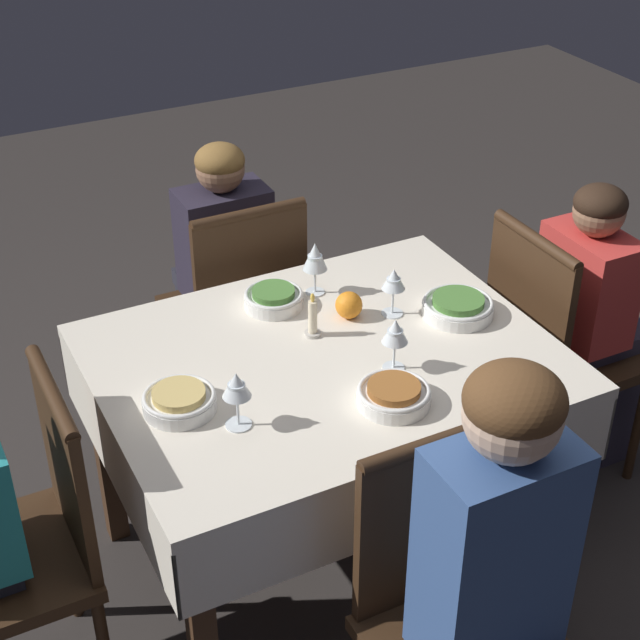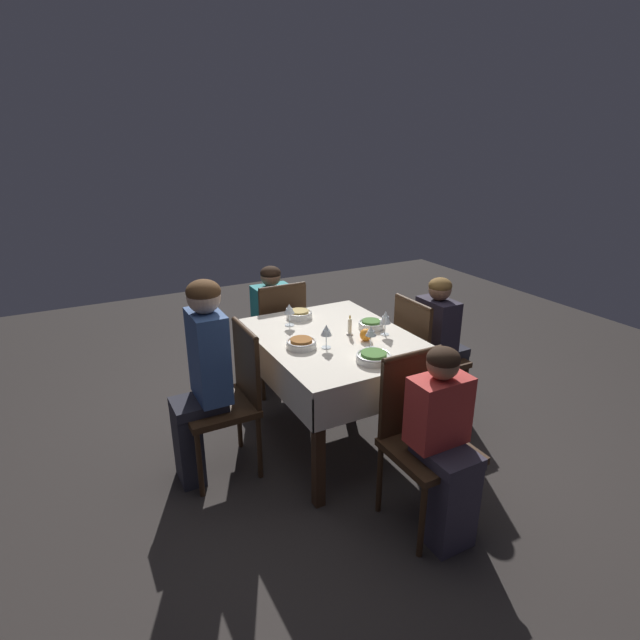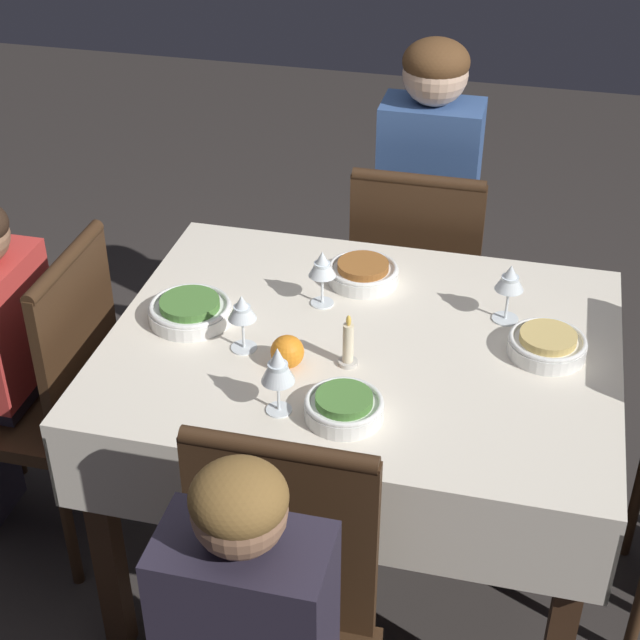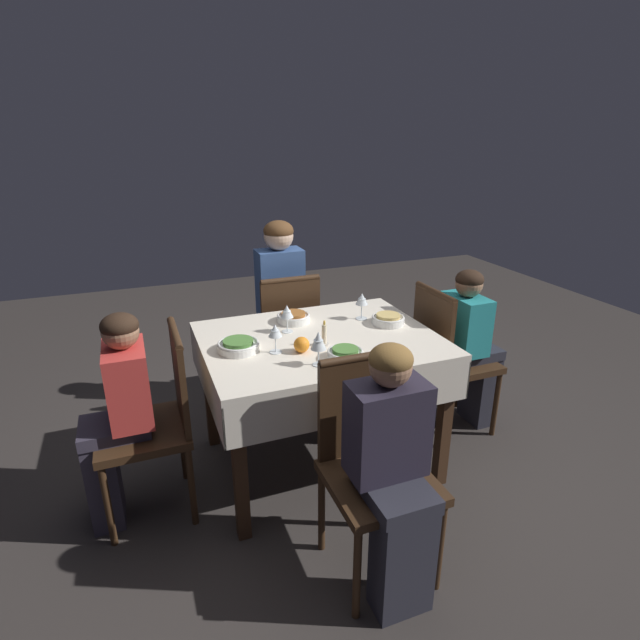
# 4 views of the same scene
# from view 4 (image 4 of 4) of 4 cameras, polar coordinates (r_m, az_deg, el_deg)

# --- Properties ---
(ground_plane) EXTENTS (8.00, 8.00, 0.00)m
(ground_plane) POSITION_cam_4_polar(r_m,az_deg,el_deg) (3.00, -0.05, -15.76)
(ground_plane) COLOR #332D2B
(dining_table) EXTENTS (1.21, 0.95, 0.77)m
(dining_table) POSITION_cam_4_polar(r_m,az_deg,el_deg) (2.65, -0.05, -4.02)
(dining_table) COLOR silver
(dining_table) RESTS_ON ground_plane
(chair_south) EXTENTS (0.42, 0.42, 0.94)m
(chair_south) POSITION_cam_4_polar(r_m,az_deg,el_deg) (3.35, -3.92, -1.47)
(chair_south) COLOR #382314
(chair_south) RESTS_ON ground_plane
(chair_north) EXTENTS (0.42, 0.42, 0.94)m
(chair_north) POSITION_cam_4_polar(r_m,az_deg,el_deg) (2.15, 6.04, -15.29)
(chair_north) COLOR #382314
(chair_north) RESTS_ON ground_plane
(chair_west) EXTENTS (0.42, 0.42, 0.94)m
(chair_west) POSITION_cam_4_polar(r_m,az_deg,el_deg) (3.13, 14.34, -3.72)
(chair_west) COLOR #382314
(chair_west) RESTS_ON ground_plane
(chair_east) EXTENTS (0.42, 0.42, 0.94)m
(chair_east) POSITION_cam_4_polar(r_m,az_deg,el_deg) (2.53, -18.12, -10.31)
(chair_east) COLOR #382314
(chair_east) RESTS_ON ground_plane
(person_adult_denim) EXTENTS (0.30, 0.34, 1.25)m
(person_adult_denim) POSITION_cam_4_polar(r_m,az_deg,el_deg) (3.42, -4.77, 2.35)
(person_adult_denim) COLOR #282833
(person_adult_denim) RESTS_ON ground_plane
(person_child_dark) EXTENTS (0.30, 0.33, 1.07)m
(person_child_dark) POSITION_cam_4_polar(r_m,az_deg,el_deg) (1.99, 8.37, -16.31)
(person_child_dark) COLOR #282833
(person_child_dark) RESTS_ON ground_plane
(person_child_teal) EXTENTS (0.33, 0.30, 1.03)m
(person_child_teal) POSITION_cam_4_polar(r_m,az_deg,el_deg) (3.21, 16.90, -2.46)
(person_child_teal) COLOR #282833
(person_child_teal) RESTS_ON ground_plane
(person_child_red) EXTENTS (0.33, 0.30, 1.05)m
(person_child_red) POSITION_cam_4_polar(r_m,az_deg,el_deg) (2.51, -22.14, -9.71)
(person_child_red) COLOR #383342
(person_child_red) RESTS_ON ground_plane
(bowl_south) EXTENTS (0.19, 0.19, 0.06)m
(bowl_south) POSITION_cam_4_polar(r_m,az_deg,el_deg) (2.82, -3.05, 0.32)
(bowl_south) COLOR white
(bowl_south) RESTS_ON dining_table
(wine_glass_south) EXTENTS (0.07, 0.07, 0.15)m
(wine_glass_south) POSITION_cam_4_polar(r_m,az_deg,el_deg) (2.65, -3.80, 0.88)
(wine_glass_south) COLOR white
(wine_glass_south) RESTS_ON dining_table
(bowl_north) EXTENTS (0.17, 0.17, 0.06)m
(bowl_north) POSITION_cam_4_polar(r_m,az_deg,el_deg) (2.36, 2.91, -3.87)
(bowl_north) COLOR white
(bowl_north) RESTS_ON dining_table
(wine_glass_north) EXTENTS (0.07, 0.07, 0.17)m
(wine_glass_north) POSITION_cam_4_polar(r_m,az_deg,el_deg) (2.26, -0.18, -2.46)
(wine_glass_north) COLOR white
(wine_glass_north) RESTS_ON dining_table
(bowl_west) EXTENTS (0.18, 0.18, 0.06)m
(bowl_west) POSITION_cam_4_polar(r_m,az_deg,el_deg) (2.81, 7.78, 0.10)
(bowl_west) COLOR white
(bowl_west) RESTS_ON dining_table
(wine_glass_west) EXTENTS (0.07, 0.07, 0.16)m
(wine_glass_west) POSITION_cam_4_polar(r_m,az_deg,el_deg) (2.84, 4.81, 2.29)
(wine_glass_west) COLOR white
(wine_glass_west) RESTS_ON dining_table
(bowl_east) EXTENTS (0.21, 0.21, 0.06)m
(bowl_east) POSITION_cam_4_polar(r_m,az_deg,el_deg) (2.48, -9.32, -2.88)
(bowl_east) COLOR white
(bowl_east) RESTS_ON dining_table
(wine_glass_east) EXTENTS (0.07, 0.07, 0.15)m
(wine_glass_east) POSITION_cam_4_polar(r_m,az_deg,el_deg) (2.41, -5.15, -1.34)
(wine_glass_east) COLOR white
(wine_glass_east) RESTS_ON dining_table
(candle_centerpiece) EXTENTS (0.05, 0.05, 0.13)m
(candle_centerpiece) POSITION_cam_4_polar(r_m,az_deg,el_deg) (2.50, 0.49, -1.85)
(candle_centerpiece) COLOR beige
(candle_centerpiece) RESTS_ON dining_table
(orange_fruit) EXTENTS (0.08, 0.08, 0.08)m
(orange_fruit) POSITION_cam_4_polar(r_m,az_deg,el_deg) (2.43, -2.12, -2.84)
(orange_fruit) COLOR orange
(orange_fruit) RESTS_ON dining_table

